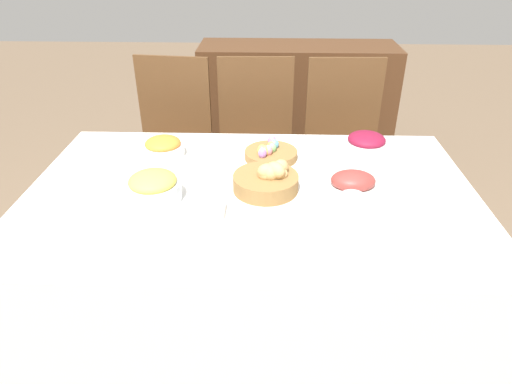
{
  "coord_description": "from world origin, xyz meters",
  "views": [
    {
      "loc": [
        0.07,
        -1.5,
        1.63
      ],
      "look_at": [
        0.02,
        -0.08,
        0.79
      ],
      "focal_mm": 32.0,
      "sensor_mm": 36.0,
      "label": 1
    }
  ],
  "objects_px": {
    "fork": "(232,247)",
    "butter_dish": "(205,209)",
    "chair_far_left": "(172,145)",
    "beet_salad_bowl": "(366,144)",
    "ham_platter": "(353,182)",
    "bread_basket": "(268,179)",
    "sideboard": "(296,109)",
    "chair_far_right": "(343,148)",
    "dinner_plate": "(280,248)",
    "egg_basket": "(270,153)",
    "spoon": "(339,249)",
    "carrot_bowl": "(163,147)",
    "drinking_cup": "(352,208)",
    "chair_far_center": "(256,146)",
    "knife": "(329,249)",
    "pineapple_bowl": "(153,187)"
  },
  "relations": [
    {
      "from": "sideboard",
      "to": "fork",
      "type": "distance_m",
      "value": 2.1
    },
    {
      "from": "ham_platter",
      "to": "bread_basket",
      "type": "bearing_deg",
      "value": -175.05
    },
    {
      "from": "fork",
      "to": "knife",
      "type": "bearing_deg",
      "value": -1.53
    },
    {
      "from": "fork",
      "to": "butter_dish",
      "type": "bearing_deg",
      "value": 117.33
    },
    {
      "from": "ham_platter",
      "to": "chair_far_left",
      "type": "bearing_deg",
      "value": 136.72
    },
    {
      "from": "chair_far_right",
      "to": "chair_far_center",
      "type": "distance_m",
      "value": 0.49
    },
    {
      "from": "egg_basket",
      "to": "knife",
      "type": "bearing_deg",
      "value": -73.71
    },
    {
      "from": "egg_basket",
      "to": "dinner_plate",
      "type": "bearing_deg",
      "value": -86.8
    },
    {
      "from": "carrot_bowl",
      "to": "butter_dish",
      "type": "height_order",
      "value": "carrot_bowl"
    },
    {
      "from": "fork",
      "to": "butter_dish",
      "type": "height_order",
      "value": "butter_dish"
    },
    {
      "from": "beet_salad_bowl",
      "to": "spoon",
      "type": "height_order",
      "value": "beet_salad_bowl"
    },
    {
      "from": "bread_basket",
      "to": "fork",
      "type": "relative_size",
      "value": 1.3
    },
    {
      "from": "bread_basket",
      "to": "spoon",
      "type": "height_order",
      "value": "bread_basket"
    },
    {
      "from": "chair_far_right",
      "to": "pineapple_bowl",
      "type": "bearing_deg",
      "value": -133.18
    },
    {
      "from": "ham_platter",
      "to": "carrot_bowl",
      "type": "relative_size",
      "value": 1.45
    },
    {
      "from": "sideboard",
      "to": "butter_dish",
      "type": "bearing_deg",
      "value": -102.39
    },
    {
      "from": "chair_far_center",
      "to": "beet_salad_bowl",
      "type": "relative_size",
      "value": 5.31
    },
    {
      "from": "carrot_bowl",
      "to": "fork",
      "type": "xyz_separation_m",
      "value": [
        0.35,
        -0.66,
        -0.04
      ]
    },
    {
      "from": "chair_far_right",
      "to": "fork",
      "type": "xyz_separation_m",
      "value": [
        -0.53,
        -1.23,
        0.22
      ]
    },
    {
      "from": "chair_far_left",
      "to": "beet_salad_bowl",
      "type": "xyz_separation_m",
      "value": [
        0.98,
        -0.53,
        0.26
      ]
    },
    {
      "from": "ham_platter",
      "to": "beet_salad_bowl",
      "type": "relative_size",
      "value": 1.37
    },
    {
      "from": "dinner_plate",
      "to": "drinking_cup",
      "type": "xyz_separation_m",
      "value": [
        0.24,
        0.17,
        0.04
      ]
    },
    {
      "from": "drinking_cup",
      "to": "chair_far_right",
      "type": "bearing_deg",
      "value": 82.73
    },
    {
      "from": "carrot_bowl",
      "to": "beet_salad_bowl",
      "type": "bearing_deg",
      "value": 2.82
    },
    {
      "from": "spoon",
      "to": "ham_platter",
      "type": "bearing_deg",
      "value": 77.26
    },
    {
      "from": "sideboard",
      "to": "ham_platter",
      "type": "xyz_separation_m",
      "value": [
        0.13,
        -1.66,
        0.32
      ]
    },
    {
      "from": "sideboard",
      "to": "beet_salad_bowl",
      "type": "relative_size",
      "value": 7.11
    },
    {
      "from": "bread_basket",
      "to": "dinner_plate",
      "type": "distance_m",
      "value": 0.37
    },
    {
      "from": "bread_basket",
      "to": "ham_platter",
      "type": "height_order",
      "value": "bread_basket"
    },
    {
      "from": "beet_salad_bowl",
      "to": "carrot_bowl",
      "type": "distance_m",
      "value": 0.89
    },
    {
      "from": "pineapple_bowl",
      "to": "butter_dish",
      "type": "xyz_separation_m",
      "value": [
        0.2,
        -0.09,
        -0.03
      ]
    },
    {
      "from": "ham_platter",
      "to": "spoon",
      "type": "bearing_deg",
      "value": -104.27
    },
    {
      "from": "chair_far_right",
      "to": "sideboard",
      "type": "relative_size",
      "value": 0.75
    },
    {
      "from": "egg_basket",
      "to": "dinner_plate",
      "type": "height_order",
      "value": "egg_basket"
    },
    {
      "from": "egg_basket",
      "to": "fork",
      "type": "height_order",
      "value": "egg_basket"
    },
    {
      "from": "carrot_bowl",
      "to": "drinking_cup",
      "type": "bearing_deg",
      "value": -33.19
    },
    {
      "from": "ham_platter",
      "to": "carrot_bowl",
      "type": "height_order",
      "value": "carrot_bowl"
    },
    {
      "from": "carrot_bowl",
      "to": "butter_dish",
      "type": "xyz_separation_m",
      "value": [
        0.24,
        -0.46,
        -0.02
      ]
    },
    {
      "from": "spoon",
      "to": "butter_dish",
      "type": "height_order",
      "value": "butter_dish"
    },
    {
      "from": "bread_basket",
      "to": "fork",
      "type": "bearing_deg",
      "value": -106.16
    },
    {
      "from": "dinner_plate",
      "to": "bread_basket",
      "type": "bearing_deg",
      "value": 96.89
    },
    {
      "from": "beet_salad_bowl",
      "to": "chair_far_right",
      "type": "bearing_deg",
      "value": 90.7
    },
    {
      "from": "egg_basket",
      "to": "spoon",
      "type": "distance_m",
      "value": 0.68
    },
    {
      "from": "egg_basket",
      "to": "carrot_bowl",
      "type": "distance_m",
      "value": 0.47
    },
    {
      "from": "bread_basket",
      "to": "dinner_plate",
      "type": "xyz_separation_m",
      "value": [
        0.04,
        -0.37,
        -0.04
      ]
    },
    {
      "from": "butter_dish",
      "to": "bread_basket",
      "type": "bearing_deg",
      "value": 38.06
    },
    {
      "from": "chair_far_left",
      "to": "chair_far_right",
      "type": "relative_size",
      "value": 1.0
    },
    {
      "from": "knife",
      "to": "ham_platter",
      "type": "bearing_deg",
      "value": 70.2
    },
    {
      "from": "beet_salad_bowl",
      "to": "dinner_plate",
      "type": "distance_m",
      "value": 0.8
    },
    {
      "from": "chair_far_right",
      "to": "spoon",
      "type": "relative_size",
      "value": 5.32
    }
  ]
}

